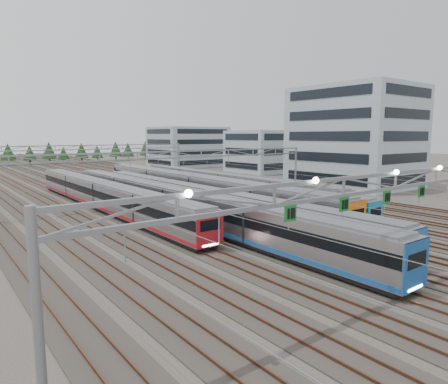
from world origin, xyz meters
TOP-DOWN VIEW (x-y plane):
  - ground at (0.00, 0.00)m, footprint 400.00×400.00m
  - track_bed at (0.00, 100.00)m, footprint 54.00×260.00m
  - train_a at (-11.25, 39.11)m, footprint 2.88×51.33m
  - train_b at (-6.75, 27.70)m, footprint 2.96×60.28m
  - train_c at (-2.25, 28.11)m, footprint 2.68×56.66m
  - train_d at (2.25, 36.16)m, footprint 3.10×56.13m
  - train_e at (6.75, 42.97)m, footprint 2.60×68.13m
  - train_f at (11.25, 41.41)m, footprint 2.62×52.03m
  - gantry_near at (-0.05, -0.12)m, footprint 56.36×0.61m
  - gantry_mid at (0.00, 40.00)m, footprint 56.36×0.36m
  - gantry_far at (0.00, 85.00)m, footprint 56.36×0.36m
  - depot_bldg_south at (39.38, 34.78)m, footprint 18.00×22.00m
  - depot_bldg_mid at (44.79, 68.94)m, footprint 14.00×16.00m
  - depot_bldg_north at (40.43, 99.87)m, footprint 22.00×18.00m
  - treeline at (5.40, 139.24)m, footprint 106.40×5.60m

SIDE VIEW (x-z plane):
  - ground at x=0.00m, z-range 0.00..0.00m
  - track_bed at x=0.00m, z-range -1.22..4.20m
  - train_e at x=6.75m, z-range 0.25..3.62m
  - train_f at x=11.25m, z-range 0.25..3.66m
  - train_c at x=-2.25m, z-range 0.25..3.74m
  - train_a at x=-11.25m, z-range 0.25..4.00m
  - train_b at x=-6.75m, z-range 0.25..4.11m
  - train_d at x=2.25m, z-range 0.25..4.29m
  - treeline at x=5.40m, z-range 0.72..7.74m
  - depot_bldg_mid at x=44.79m, z-range 0.00..11.57m
  - gantry_mid at x=0.00m, z-range 2.39..10.39m
  - gantry_far at x=0.00m, z-range 2.39..10.39m
  - depot_bldg_north at x=40.43m, z-range 0.00..12.93m
  - gantry_near at x=-0.05m, z-range 3.05..11.13m
  - depot_bldg_south at x=39.38m, z-range 0.00..19.83m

